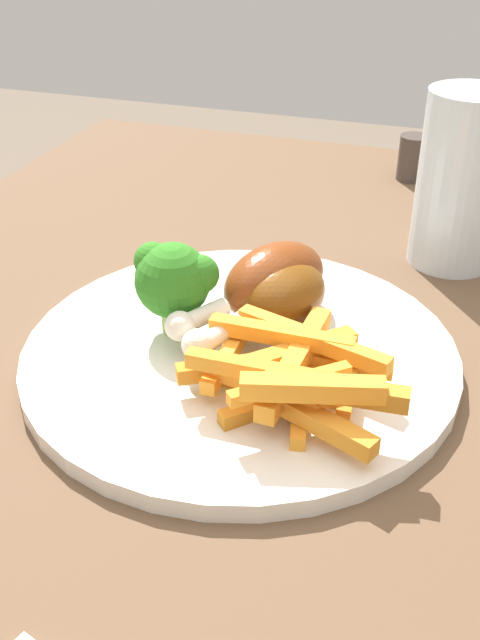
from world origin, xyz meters
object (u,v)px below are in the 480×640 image
object	(u,v)px
broccoli_floret_front	(174,279)
dining_table	(183,567)
chicken_drumstick_far	(270,283)
water_glass	(461,181)
chicken_drumstick_near	(276,296)
pepper_shaker	(413,158)
carrot_fries_pile	(294,372)
dinner_plate	(240,354)

from	to	relation	value
broccoli_floret_front	dining_table	bearing A→B (deg)	-158.29
chicken_drumstick_far	water_glass	bearing A→B (deg)	-36.25
chicken_drumstick_near	water_glass	size ratio (longest dim) A/B	0.90
broccoli_floret_front	chicken_drumstick_near	xyz separation A→B (m)	(0.03, -0.06, -0.02)
chicken_drumstick_far	pepper_shaker	xyz separation A→B (m)	(0.32, -0.06, -0.01)
broccoli_floret_front	carrot_fries_pile	distance (m)	0.11
chicken_drumstick_far	broccoli_floret_front	bearing A→B (deg)	123.34
dinner_plate	carrot_fries_pile	world-z (taller)	carrot_fries_pile
dinner_plate	water_glass	world-z (taller)	water_glass
carrot_fries_pile	water_glass	size ratio (longest dim) A/B	0.97
chicken_drumstick_near	carrot_fries_pile	bearing A→B (deg)	-156.66
chicken_drumstick_near	chicken_drumstick_far	distance (m)	0.01
dinner_plate	chicken_drumstick_near	xyz separation A→B (m)	(0.03, -0.01, 0.03)
water_glass	chicken_drumstick_far	bearing A→B (deg)	143.75
carrot_fries_pile	dinner_plate	bearing A→B (deg)	48.30
dining_table	carrot_fries_pile	bearing A→B (deg)	-62.51
broccoli_floret_front	carrot_fries_pile	bearing A→B (deg)	-117.33
dinner_plate	pepper_shaker	distance (m)	0.37
carrot_fries_pile	chicken_drumstick_far	xyz separation A→B (m)	(0.08, 0.04, 0.01)
broccoli_floret_front	water_glass	distance (m)	0.25
chicken_drumstick_near	chicken_drumstick_far	size ratio (longest dim) A/B	0.98
dining_table	pepper_shaker	xyz separation A→B (m)	(0.44, -0.08, 0.14)
dining_table	water_glass	bearing A→B (deg)	-26.40
carrot_fries_pile	chicken_drumstick_near	size ratio (longest dim) A/B	1.09
dining_table	chicken_drumstick_near	world-z (taller)	chicken_drumstick_near
dinner_plate	chicken_drumstick_near	world-z (taller)	chicken_drumstick_near
broccoli_floret_front	chicken_drumstick_far	world-z (taller)	broccoli_floret_front
dinner_plate	chicken_drumstick_far	xyz separation A→B (m)	(0.04, -0.01, 0.03)
dinner_plate	chicken_drumstick_far	size ratio (longest dim) A/B	2.21
water_glass	pepper_shaker	xyz separation A→B (m)	(0.18, 0.05, -0.05)
chicken_drumstick_far	carrot_fries_pile	bearing A→B (deg)	-155.04
carrot_fries_pile	pepper_shaker	size ratio (longest dim) A/B	2.95
dinner_plate	chicken_drumstick_far	bearing A→B (deg)	-9.08
chicken_drumstick_near	pepper_shaker	xyz separation A→B (m)	(0.33, -0.05, -0.01)
chicken_drumstick_far	water_glass	xyz separation A→B (m)	(0.15, -0.11, 0.03)
pepper_shaker	water_glass	bearing A→B (deg)	-162.94
dinner_plate	carrot_fries_pile	size ratio (longest dim) A/B	2.09
pepper_shaker	broccoli_floret_front	bearing A→B (deg)	163.03
dining_table	pepper_shaker	distance (m)	0.47
pepper_shaker	chicken_drumstick_near	bearing A→B (deg)	171.73
water_glass	dining_table	bearing A→B (deg)	153.60
chicken_drumstick_near	dining_table	bearing A→B (deg)	164.63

